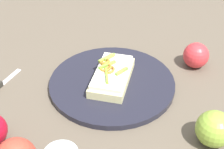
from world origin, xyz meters
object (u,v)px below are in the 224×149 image
Objects in this scene: sandwich at (112,75)px; apple_3 at (196,55)px; plate at (112,83)px; apple_1 at (214,129)px.

apple_3 reaches higher than sandwich.
apple_1 is (-0.25, -0.14, 0.03)m from plate.
apple_1 is (-0.25, -0.14, 0.01)m from sandwich.
apple_1 is 1.11× the size of apple_3.
plate is at bearing 92.26° from apple_3.
sandwich is (0.00, 0.00, 0.02)m from plate.
plate is 4.57× the size of apple_3.
apple_1 is at bearing 157.46° from apple_3.
sandwich is 2.36× the size of apple_1.
apple_3 is (0.01, -0.24, 0.00)m from sandwich.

